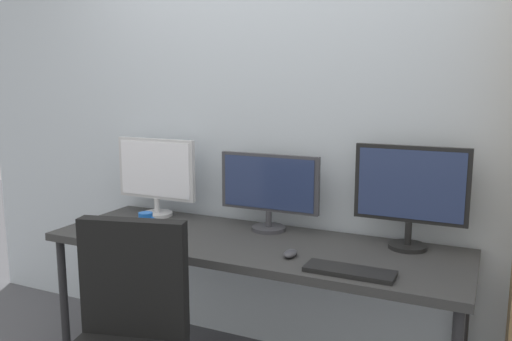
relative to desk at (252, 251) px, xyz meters
name	(u,v)px	position (x,y,z in m)	size (l,w,h in m)	color
wall_back	(284,123)	(0.00, 0.42, 0.61)	(4.49, 0.10, 2.60)	silver
desk	(252,251)	(0.00, 0.00, 0.00)	(2.09, 0.68, 0.74)	#333333
monitor_left	(156,173)	(-0.72, 0.21, 0.31)	(0.52, 0.18, 0.46)	silver
monitor_center	(269,188)	(0.00, 0.21, 0.28)	(0.55, 0.18, 0.41)	#38383D
monitor_right	(410,191)	(0.72, 0.21, 0.33)	(0.52, 0.18, 0.49)	black
keyboard_left	(132,237)	(-0.56, -0.23, 0.06)	(0.32, 0.13, 0.02)	#38383D
keyboard_right	(350,271)	(0.56, -0.23, 0.06)	(0.37, 0.13, 0.02)	black
computer_mouse	(290,254)	(0.26, -0.14, 0.07)	(0.06, 0.10, 0.03)	#38383D
coffee_mug	(146,221)	(-0.61, -0.05, 0.10)	(0.11, 0.08, 0.09)	blue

